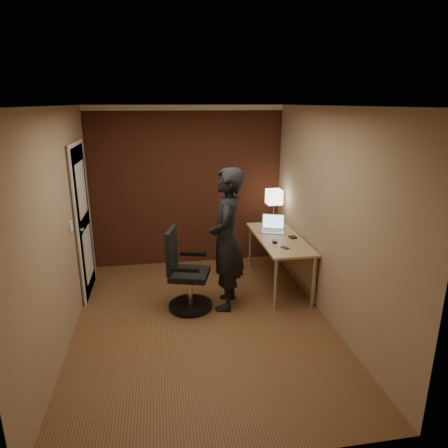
{
  "coord_description": "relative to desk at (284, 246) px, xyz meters",
  "views": [
    {
      "loc": [
        -0.46,
        -4.24,
        2.54
      ],
      "look_at": [
        0.35,
        0.55,
        1.05
      ],
      "focal_mm": 32.0,
      "sensor_mm": 36.0,
      "label": 1
    }
  ],
  "objects": [
    {
      "name": "wallet",
      "position": [
        0.1,
        -0.06,
        0.14
      ],
      "size": [
        0.1,
        0.12,
        0.02
      ],
      "primitive_type": "cube",
      "rotation": [
        0.0,
        0.0,
        0.07
      ],
      "color": "black",
      "rests_on": "desk"
    },
    {
      "name": "room",
      "position": [
        -1.53,
        0.72,
        0.77
      ],
      "size": [
        4.0,
        4.0,
        4.0
      ],
      "color": "brown",
      "rests_on": "ground"
    },
    {
      "name": "laptop",
      "position": [
        -0.08,
        0.31,
        0.19
      ],
      "size": [
        0.4,
        0.36,
        0.23
      ],
      "color": "silver",
      "rests_on": "desk"
    },
    {
      "name": "phone",
      "position": [
        -0.13,
        -0.42,
        0.13
      ],
      "size": [
        0.1,
        0.13,
        0.01
      ],
      "primitive_type": "cube",
      "rotation": [
        0.0,
        0.0,
        0.39
      ],
      "color": "black",
      "rests_on": "desk"
    },
    {
      "name": "person",
      "position": [
        -0.9,
        -0.46,
        0.3
      ],
      "size": [
        0.6,
        0.75,
        1.8
      ],
      "primitive_type": "imported",
      "rotation": [
        0.0,
        0.0,
        -1.85
      ],
      "color": "black",
      "rests_on": "ground"
    },
    {
      "name": "office_chair",
      "position": [
        -1.43,
        -0.44,
        -0.15
      ],
      "size": [
        0.58,
        0.64,
        1.03
      ],
      "color": "black",
      "rests_on": "ground"
    },
    {
      "name": "desk",
      "position": [
        0.0,
        0.0,
        0.0
      ],
      "size": [
        0.6,
        1.5,
        0.73
      ],
      "color": "#D6B87B",
      "rests_on": "ground"
    },
    {
      "name": "mouse",
      "position": [
        -0.2,
        -0.19,
        0.14
      ],
      "size": [
        0.08,
        0.11,
        0.03
      ],
      "primitive_type": "cube",
      "rotation": [
        0.0,
        0.0,
        -0.23
      ],
      "color": "black",
      "rests_on": "desk"
    },
    {
      "name": "desk_lamp",
      "position": [
        0.03,
        0.66,
        0.55
      ],
      "size": [
        0.22,
        0.22,
        0.54
      ],
      "color": "silver",
      "rests_on": "desk"
    }
  ]
}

